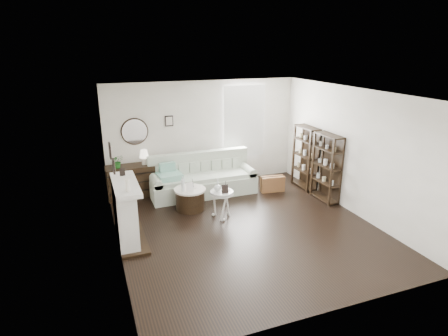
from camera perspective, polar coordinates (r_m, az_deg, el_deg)
name	(u,v)px	position (r m, az deg, el deg)	size (l,w,h in m)	color
room	(231,123)	(9.85, 1.06, 6.92)	(5.50, 5.50, 5.50)	black
fireplace	(126,214)	(7.25, -14.75, -6.80)	(0.50, 1.40, 1.84)	silver
shelf_unit_far	(305,157)	(9.76, 12.31, 1.59)	(0.30, 0.80, 1.60)	black
shelf_unit_near	(326,168)	(9.06, 15.34, 0.04)	(0.30, 0.80, 1.60)	black
sofa	(202,180)	(9.31, -3.36, -1.90)	(2.57, 0.89, 1.00)	beige
quilt	(169,176)	(8.91, -8.31, -1.27)	(0.55, 0.45, 0.14)	#238354
suitcase	(273,184)	(9.51, 7.41, -2.42)	(0.59, 0.20, 0.40)	brown
dresser	(132,181)	(9.34, -13.90, -1.96)	(1.17, 0.50, 0.78)	black
table_lamp	(144,157)	(9.20, -12.06, 1.62)	(0.23, 0.23, 0.36)	white
potted_plant	(117,161)	(9.10, -15.96, 0.98)	(0.28, 0.25, 0.31)	#1B5F1B
drum_table	(190,199)	(8.45, -5.17, -4.70)	(0.70, 0.70, 0.49)	black
pedestal_table	(222,193)	(7.91, -0.34, -3.89)	(0.50, 0.50, 0.60)	white
eiffel_drum	(193,184)	(8.39, -4.81, -2.40)	(0.11, 0.11, 0.19)	black
bottle_drum	(183,184)	(8.19, -6.29, -2.44)	(0.08, 0.08, 0.33)	silver
card_frame_drum	(190,187)	(8.15, -5.24, -2.95)	(0.16, 0.01, 0.21)	white
eiffel_ped	(226,186)	(7.92, 0.24, -2.77)	(0.10, 0.10, 0.18)	black
flask_ped	(218,185)	(7.83, -1.00, -2.63)	(0.15, 0.15, 0.28)	silver
card_frame_ped	(225,189)	(7.75, 0.14, -3.22)	(0.14, 0.01, 0.19)	black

